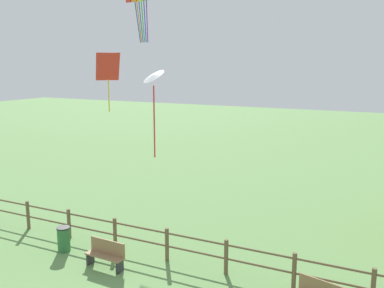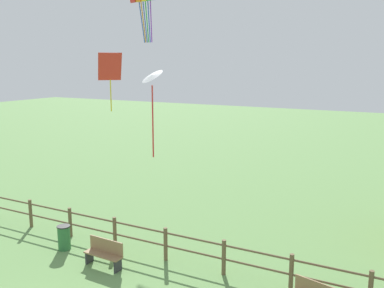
{
  "view_description": "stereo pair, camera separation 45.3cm",
  "coord_description": "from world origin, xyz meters",
  "views": [
    {
      "loc": [
        7.08,
        -6.04,
        6.9
      ],
      "look_at": [
        0.0,
        8.28,
        3.89
      ],
      "focal_mm": 40.0,
      "sensor_mm": 36.0,
      "label": 1
    },
    {
      "loc": [
        7.49,
        -5.83,
        6.9
      ],
      "look_at": [
        0.0,
        8.28,
        3.89
      ],
      "focal_mm": 40.0,
      "sensor_mm": 36.0,
      "label": 2
    }
  ],
  "objects": [
    {
      "name": "park_bench_near_fence",
      "position": [
        -1.62,
        4.9,
        0.5
      ],
      "size": [
        1.47,
        0.47,
        0.96
      ],
      "color": "olive",
      "rests_on": "ground_plane"
    },
    {
      "name": "kite_white_delta",
      "position": [
        -0.33,
        6.1,
        6.28
      ],
      "size": [
        1.02,
        0.99,
        2.97
      ],
      "color": "white"
    },
    {
      "name": "trash_bin",
      "position": [
        -3.85,
        5.27,
        0.47
      ],
      "size": [
        0.5,
        0.5,
        0.93
      ],
      "color": "#2D6B38",
      "rests_on": "ground_plane"
    },
    {
      "name": "kite_red_diamond",
      "position": [
        -4.28,
        8.86,
        6.63
      ],
      "size": [
        1.23,
        1.22,
        2.49
      ],
      "color": "red"
    },
    {
      "name": "wooden_fence",
      "position": [
        0.0,
        6.28,
        0.69
      ],
      "size": [
        18.14,
        0.14,
        1.21
      ],
      "color": "brown",
      "rests_on": "ground_plane"
    }
  ]
}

